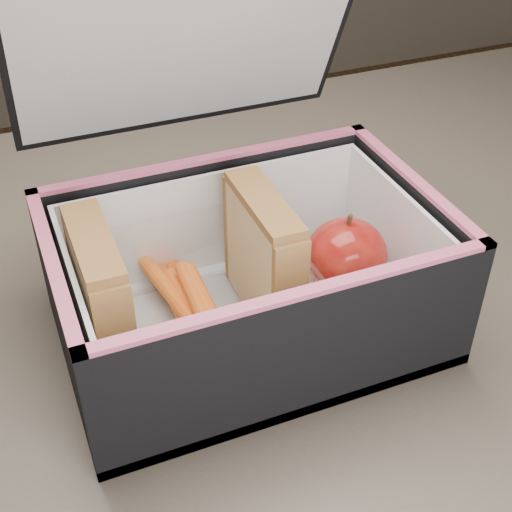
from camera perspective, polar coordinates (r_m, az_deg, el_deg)
The scene contains 8 objects.
kitchen_table at distance 0.66m, azimuth 4.10°, elevation -9.37°, with size 1.20×0.80×0.75m.
lunch_bag at distance 0.53m, azimuth -0.78°, elevation -0.94°, with size 0.28×0.26×0.27m.
plastic_tub at distance 0.52m, azimuth -5.52°, elevation -3.34°, with size 0.16×0.12×0.07m, color white, non-canonical shape.
sandwich_left at distance 0.50m, azimuth -12.24°, elevation -3.25°, with size 0.03×0.09×0.10m.
sandwich_right at distance 0.53m, azimuth 0.62°, elevation -0.10°, with size 0.03×0.09×0.10m.
carrot_sticks at distance 0.54m, azimuth -5.34°, elevation -4.24°, with size 0.04×0.15×0.03m.
paper_napkin at distance 0.58m, azimuth 6.89°, elevation -2.55°, with size 0.08×0.08×0.01m, color white.
red_apple at distance 0.56m, azimuth 7.22°, elevation 0.02°, with size 0.07×0.07×0.07m.
Camera 1 is at (-0.21, -0.40, 1.14)m, focal length 50.00 mm.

